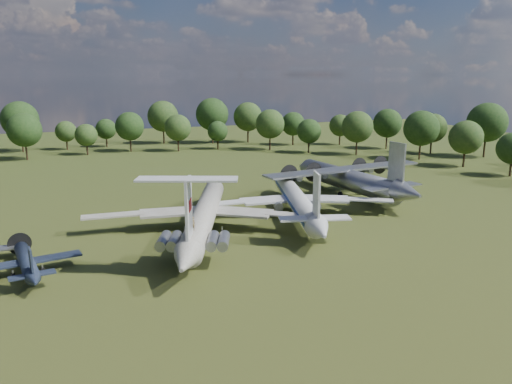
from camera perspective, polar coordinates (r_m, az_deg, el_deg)
name	(u,v)px	position (r m, az deg, el deg)	size (l,w,h in m)	color
ground	(197,230)	(75.93, -6.72, -4.33)	(300.00, 300.00, 0.00)	#234015
il62_airliner	(204,219)	(73.46, -5.91, -3.05)	(35.89, 46.65, 4.58)	#BABBB6
tu104_jet	(297,203)	(82.57, 4.66, -1.29)	(32.24, 42.98, 4.30)	white
an12_transport	(348,182)	(98.30, 10.42, 1.13)	(34.73, 38.82, 5.11)	#AAACB2
small_prop_west	(27,265)	(64.40, -24.71, -7.60)	(12.37, 16.87, 2.47)	black
person_on_il62	(192,224)	(60.38, -7.27, -3.60)	(0.62, 0.41, 1.71)	olive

